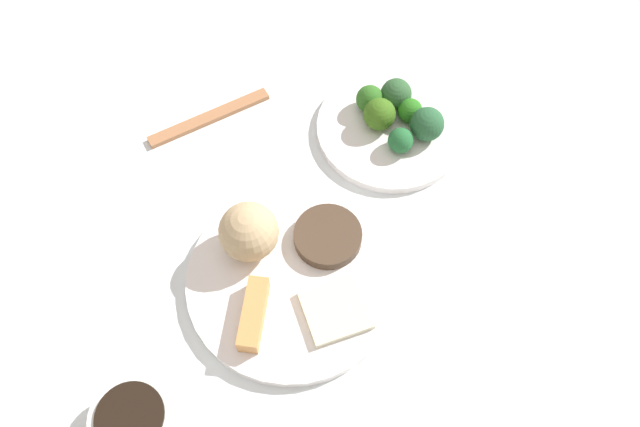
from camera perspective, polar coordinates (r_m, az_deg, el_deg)
tabletop at (r=0.88m, az=-4.70°, el=-4.09°), size 2.20×2.20×0.02m
main_plate at (r=0.84m, az=-2.53°, el=-6.07°), size 0.29×0.29×0.02m
rice_scoop at (r=0.82m, az=-6.54°, el=-1.67°), size 0.08×0.08×0.08m
spring_roll at (r=0.81m, az=-6.11°, el=-9.15°), size 0.09×0.08×0.03m
crab_rangoon_wonton at (r=0.81m, az=1.42°, el=-8.80°), size 0.09×0.09×0.01m
stir_fry_heap at (r=0.85m, az=0.71°, el=-2.10°), size 0.09×0.09×0.02m
broccoli_plate at (r=0.98m, az=6.49°, el=7.75°), size 0.23×0.23×0.01m
broccoli_floret_0 at (r=0.93m, az=7.39°, el=6.65°), size 0.04×0.04×0.04m
broccoli_floret_1 at (r=0.95m, az=5.47°, el=9.04°), size 0.05×0.05×0.05m
broccoli_floret_2 at (r=0.98m, az=6.98°, el=10.81°), size 0.05×0.05×0.05m
broccoli_floret_3 at (r=0.97m, az=4.59°, el=10.41°), size 0.04×0.04×0.04m
broccoli_floret_4 at (r=0.95m, az=9.77°, el=8.07°), size 0.05×0.05×0.05m
broccoli_floret_5 at (r=0.97m, az=8.24°, el=9.30°), size 0.04×0.04×0.04m
soy_sauce_bowl at (r=0.81m, az=-16.65°, el=-17.68°), size 0.10×0.10×0.04m
soy_sauce_bowl_liquid at (r=0.79m, az=-17.06°, el=-17.35°), size 0.08×0.08×0.00m
chopsticks_pair at (r=1.00m, az=-10.09°, el=8.64°), size 0.03×0.20×0.01m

